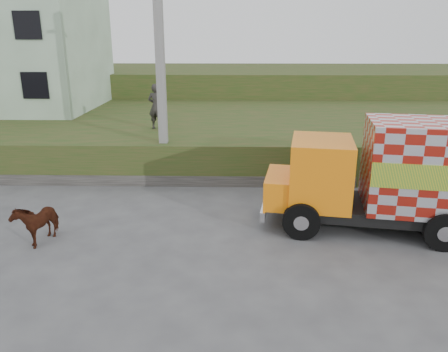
{
  "coord_description": "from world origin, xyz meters",
  "views": [
    {
      "loc": [
        1.57,
        -11.03,
        5.22
      ],
      "look_at": [
        1.3,
        1.22,
        1.3
      ],
      "focal_mm": 35.0,
      "sensor_mm": 36.0,
      "label": 1
    }
  ],
  "objects_px": {
    "utility_pole": "(161,71)",
    "cow": "(37,221)",
    "cargo_truck": "(409,176)",
    "pedestrian": "(156,106)"
  },
  "relations": [
    {
      "from": "cow",
      "to": "pedestrian",
      "type": "xyz_separation_m",
      "value": [
        1.95,
        7.62,
        1.87
      ]
    },
    {
      "from": "utility_pole",
      "to": "cow",
      "type": "xyz_separation_m",
      "value": [
        -2.61,
        -5.13,
        -3.5
      ]
    },
    {
      "from": "cow",
      "to": "pedestrian",
      "type": "height_order",
      "value": "pedestrian"
    },
    {
      "from": "utility_pole",
      "to": "cow",
      "type": "bearing_deg",
      "value": -116.98
    },
    {
      "from": "pedestrian",
      "to": "cargo_truck",
      "type": "bearing_deg",
      "value": 151.71
    },
    {
      "from": "cargo_truck",
      "to": "pedestrian",
      "type": "xyz_separation_m",
      "value": [
        -8.03,
        6.73,
        0.84
      ]
    },
    {
      "from": "cargo_truck",
      "to": "pedestrian",
      "type": "distance_m",
      "value": 10.51
    },
    {
      "from": "cargo_truck",
      "to": "cow",
      "type": "relative_size",
      "value": 5.36
    },
    {
      "from": "pedestrian",
      "to": "cow",
      "type": "bearing_deg",
      "value": 87.34
    },
    {
      "from": "utility_pole",
      "to": "cow",
      "type": "distance_m",
      "value": 6.74
    }
  ]
}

